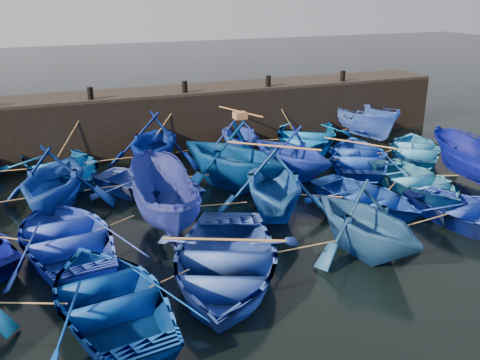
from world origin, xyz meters
name	(u,v)px	position (x,y,z in m)	size (l,w,h in m)	color
ground	(281,236)	(0.00, 0.00, 0.00)	(120.00, 120.00, 0.00)	black
quay_wall	(180,119)	(0.00, 10.50, 1.25)	(26.00, 2.50, 2.50)	black
quay_top	(179,90)	(0.00, 10.50, 2.56)	(26.00, 2.50, 0.12)	black
bollard_1	(90,93)	(-4.00, 9.60, 2.87)	(0.24, 0.24, 0.50)	black
bollard_2	(185,87)	(0.00, 9.60, 2.87)	(0.24, 0.24, 0.50)	black
bollard_3	(268,81)	(4.00, 9.60, 2.87)	(0.24, 0.24, 0.50)	black
bollard_4	(343,76)	(8.00, 9.60, 2.87)	(0.24, 0.24, 0.50)	black
boat_1	(60,166)	(-5.58, 7.66, 0.55)	(3.79, 5.30, 1.10)	#054792
boat_2	(154,141)	(-1.92, 7.68, 1.14)	(3.74, 4.34, 2.28)	#001680
boat_3	(239,134)	(1.90, 8.05, 0.96)	(3.14, 3.64, 1.92)	blue
boat_4	(306,136)	(5.09, 7.82, 0.60)	(4.14, 5.78, 1.20)	#0049A1
boat_5	(364,120)	(8.50, 8.31, 0.89)	(1.74, 4.62, 1.79)	blue
boat_7	(54,177)	(-5.96, 4.58, 1.15)	(3.76, 4.36, 2.29)	navy
boat_8	(152,184)	(-2.76, 4.64, 0.46)	(3.14, 4.39, 0.91)	#2A46AD
boat_9	(232,153)	(0.23, 4.51, 1.26)	(4.13, 4.79, 2.52)	navy
boat_10	(291,151)	(2.64, 4.54, 1.06)	(3.49, 4.04, 2.13)	#0E27AA
boat_11	(359,156)	(5.66, 4.45, 0.53)	(3.64, 5.08, 1.05)	navy
boat_12	(415,149)	(8.62, 4.62, 0.47)	(3.24, 4.53, 0.94)	blue
boat_14	(66,236)	(-5.94, 1.24, 0.53)	(3.69, 5.15, 1.07)	#162FBB
boat_15	(163,199)	(-3.04, 1.89, 0.93)	(1.82, 4.83, 1.87)	navy
boat_16	(273,181)	(0.48, 1.59, 1.13)	(3.72, 4.31, 2.27)	#1249AB
boat_17	(366,197)	(3.53, 0.83, 0.43)	(2.97, 4.15, 0.86)	#0B3197
boat_18	(416,181)	(6.01, 1.37, 0.47)	(3.21, 4.49, 0.93)	#2575B9
boat_19	(480,163)	(8.55, 1.06, 0.90)	(1.75, 4.64, 1.79)	#040C7E
boat_21	(110,296)	(-5.31, -2.26, 0.52)	(3.55, 4.97, 1.03)	navy
boat_22	(224,262)	(-2.46, -1.83, 0.58)	(3.98, 5.56, 1.15)	navy
boat_23	(366,219)	(1.63, -1.82, 1.05)	(3.42, 3.97, 2.09)	navy
boat_24	(470,213)	(5.68, -1.53, 0.45)	(3.12, 4.36, 0.90)	#122B9B
wooden_crate	(240,115)	(0.53, 4.51, 2.64)	(0.44, 0.40, 0.24)	brown
mooring_ropes	(213,161)	(-0.37, 4.98, 0.88)	(17.60, 11.81, 2.10)	tan
loose_oars	(279,151)	(1.40, 3.07, 1.63)	(10.38, 11.96, 1.27)	#99724C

